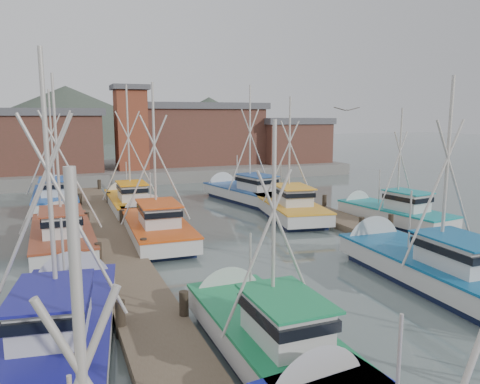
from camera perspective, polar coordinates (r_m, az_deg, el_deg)
name	(u,v)px	position (r m, az deg, el deg)	size (l,w,h in m)	color
ground	(313,282)	(19.75, 8.95, -10.79)	(260.00, 260.00, 0.00)	#495855
dock_left	(125,268)	(21.12, -13.83, -9.00)	(2.30, 46.00, 1.50)	brown
dock_right	(387,237)	(26.75, 17.48, -5.25)	(2.30, 46.00, 1.50)	brown
quay	(145,170)	(54.08, -11.52, 2.65)	(44.00, 16.00, 1.20)	slate
shed_left	(37,140)	(50.93, -23.56, 5.88)	(12.72, 8.48, 6.20)	brown
shed_center	(195,133)	(55.16, -5.48, 7.19)	(14.84, 9.54, 6.90)	brown
shed_right	(291,140)	(56.60, 6.23, 6.37)	(8.48, 6.36, 5.20)	brown
lookout_tower	(131,127)	(49.46, -13.15, 7.74)	(3.60, 3.60, 8.50)	brown
distant_hills	(39,140)	(138.64, -23.31, 5.84)	(175.00, 140.00, 42.00)	#434E41
boat_4	(262,332)	(13.86, 2.75, -16.73)	(2.97, 8.23, 7.31)	#101938
boat_5	(426,265)	(20.89, 21.68, -8.25)	(3.75, 10.05, 9.14)	#101938
boat_6	(62,321)	(15.44, -20.84, -14.49)	(4.19, 9.65, 9.34)	#101938
boat_8	(154,225)	(26.55, -10.40, -4.03)	(3.77, 9.63, 9.29)	#101938
boat_9	(285,206)	(31.92, 5.51, -1.66)	(4.47, 9.93, 8.81)	#101938
boat_10	(62,234)	(25.87, -20.89, -4.85)	(3.91, 9.20, 9.53)	#101938
boat_11	(389,213)	(30.82, 17.66, -2.47)	(3.61, 8.39, 7.82)	#101938
boat_12	(129,202)	(34.02, -13.34, -1.18)	(3.78, 8.80, 9.50)	#101938
boat_13	(244,192)	(37.13, 0.53, -0.05)	(4.80, 10.08, 9.87)	#101938
boat_14	(55,197)	(37.75, -21.58, -0.55)	(3.92, 9.68, 9.43)	#101938
gull_far	(347,109)	(24.74, 12.89, 9.78)	(1.55, 0.62, 0.24)	slate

